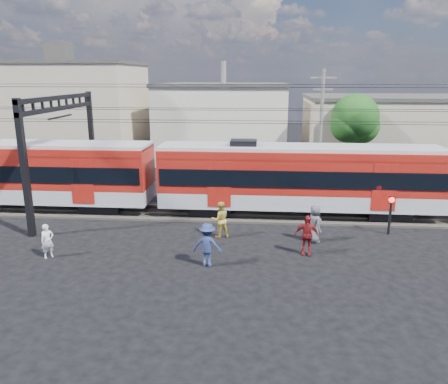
{
  "coord_description": "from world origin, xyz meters",
  "views": [
    {
      "loc": [
        1.62,
        -16.87,
        8.05
      ],
      "look_at": [
        -0.16,
        5.0,
        2.17
      ],
      "focal_mm": 35.0,
      "sensor_mm": 36.0,
      "label": 1
    }
  ],
  "objects_px": {
    "pedestrian_a": "(47,241)",
    "crossing_signal": "(391,208)",
    "commuter_train": "(302,176)",
    "pedestrian_c": "(207,245)"
  },
  "relations": [
    {
      "from": "commuter_train",
      "to": "crossing_signal",
      "type": "distance_m",
      "value": 5.21
    },
    {
      "from": "crossing_signal",
      "to": "commuter_train",
      "type": "bearing_deg",
      "value": 147.44
    },
    {
      "from": "pedestrian_a",
      "to": "crossing_signal",
      "type": "bearing_deg",
      "value": -28.48
    },
    {
      "from": "pedestrian_a",
      "to": "crossing_signal",
      "type": "height_order",
      "value": "crossing_signal"
    },
    {
      "from": "pedestrian_c",
      "to": "crossing_signal",
      "type": "bearing_deg",
      "value": -144.59
    },
    {
      "from": "pedestrian_a",
      "to": "crossing_signal",
      "type": "relative_size",
      "value": 0.76
    },
    {
      "from": "commuter_train",
      "to": "pedestrian_c",
      "type": "bearing_deg",
      "value": -122.18
    },
    {
      "from": "pedestrian_a",
      "to": "pedestrian_c",
      "type": "distance_m",
      "value": 7.35
    },
    {
      "from": "commuter_train",
      "to": "pedestrian_c",
      "type": "relative_size",
      "value": 25.79
    },
    {
      "from": "commuter_train",
      "to": "crossing_signal",
      "type": "bearing_deg",
      "value": -32.56
    }
  ]
}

